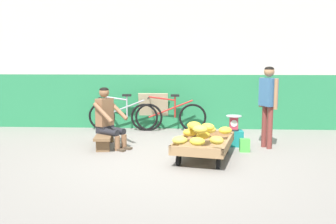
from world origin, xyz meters
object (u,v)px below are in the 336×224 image
object	(u,v)px
weighing_scale	(234,123)
bicycle_near_left	(123,115)
banana_cart	(204,145)
low_bench	(105,136)
plastic_crate	(233,138)
customer_adult	(268,98)
shopping_bag	(245,145)
vendor_seated	(108,118)
bicycle_far_left	(171,116)
sign_board	(154,111)

from	to	relation	value
weighing_scale	bicycle_near_left	distance (m)	2.82
banana_cart	low_bench	xyz separation A→B (m)	(-1.86, 0.78, -0.04)
plastic_crate	customer_adult	size ratio (longest dim) A/B	0.24
banana_cart	shopping_bag	bearing A→B (deg)	34.41
vendor_seated	shopping_bag	world-z (taller)	vendor_seated
bicycle_near_left	bicycle_far_left	bearing A→B (deg)	-0.96
vendor_seated	low_bench	bearing A→B (deg)	147.58
low_bench	bicycle_near_left	world-z (taller)	bicycle_near_left
weighing_scale	low_bench	bearing A→B (deg)	-175.44
banana_cart	bicycle_far_left	world-z (taller)	bicycle_far_left
vendor_seated	weighing_scale	world-z (taller)	vendor_seated
bicycle_far_left	customer_adult	world-z (taller)	customer_adult
bicycle_far_left	shopping_bag	xyz separation A→B (m)	(1.43, -1.90, -0.23)
plastic_crate	customer_adult	world-z (taller)	customer_adult
vendor_seated	bicycle_far_left	bearing A→B (deg)	56.78
banana_cart	sign_board	xyz separation A→B (m)	(-1.10, 2.69, 0.19)
plastic_crate	sign_board	xyz separation A→B (m)	(-1.70, 1.72, 0.28)
low_bench	bicycle_near_left	distance (m)	1.66
bicycle_far_left	banana_cart	bearing A→B (deg)	-74.30
bicycle_near_left	bicycle_far_left	size ratio (longest dim) A/B	1.00
plastic_crate	shopping_bag	xyz separation A→B (m)	(0.15, -0.46, -0.03)
vendor_seated	sign_board	xyz separation A→B (m)	(0.68, 1.96, -0.14)
low_bench	plastic_crate	size ratio (longest dim) A/B	3.12
shopping_bag	bicycle_far_left	bearing A→B (deg)	127.04
banana_cart	bicycle_near_left	bearing A→B (deg)	126.54
vendor_seated	bicycle_near_left	size ratio (longest dim) A/B	0.69
sign_board	shopping_bag	world-z (taller)	sign_board
sign_board	customer_adult	bearing A→B (deg)	-38.46
plastic_crate	shopping_bag	bearing A→B (deg)	-71.88
plastic_crate	bicycle_near_left	world-z (taller)	bicycle_near_left
bicycle_near_left	sign_board	xyz separation A→B (m)	(0.70, 0.26, 0.08)
bicycle_far_left	sign_board	distance (m)	0.51
banana_cart	low_bench	size ratio (longest dim) A/B	1.42
banana_cart	customer_adult	size ratio (longest dim) A/B	1.04
vendor_seated	banana_cart	bearing A→B (deg)	-22.28
customer_adult	bicycle_far_left	bearing A→B (deg)	140.45
banana_cart	sign_board	world-z (taller)	sign_board
weighing_scale	sign_board	size ratio (longest dim) A/B	0.34
sign_board	customer_adult	xyz separation A→B (m)	(2.31, -1.84, 0.52)
banana_cart	sign_board	size ratio (longest dim) A/B	1.83
bicycle_far_left	customer_adult	bearing A→B (deg)	-39.55
banana_cart	customer_adult	distance (m)	1.65
low_bench	shopping_bag	xyz separation A→B (m)	(2.61, -0.26, -0.08)
weighing_scale	bicycle_near_left	xyz separation A→B (m)	(-2.41, 1.46, -0.10)
low_bench	bicycle_near_left	bearing A→B (deg)	88.18
banana_cart	low_bench	world-z (taller)	banana_cart
bicycle_near_left	customer_adult	size ratio (longest dim) A/B	1.09
banana_cart	bicycle_near_left	distance (m)	3.03
low_bench	banana_cart	bearing A→B (deg)	-22.72
plastic_crate	customer_adult	distance (m)	1.02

